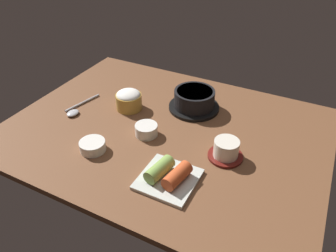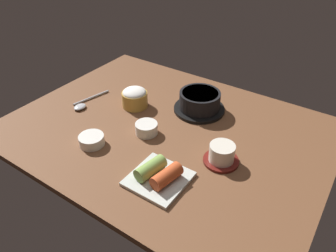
{
  "view_description": "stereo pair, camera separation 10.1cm",
  "coord_description": "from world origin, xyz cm",
  "px_view_note": "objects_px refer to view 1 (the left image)",
  "views": [
    {
      "loc": [
        39.3,
        -74.85,
        63.62
      ],
      "look_at": [
        2.0,
        -2.0,
        5.0
      ],
      "focal_mm": 34.63,
      "sensor_mm": 36.0,
      "label": 1
    },
    {
      "loc": [
        47.95,
        -69.72,
        63.62
      ],
      "look_at": [
        2.0,
        -2.0,
        5.0
      ],
      "focal_mm": 34.63,
      "sensor_mm": 36.0,
      "label": 2
    }
  ],
  "objects_px": {
    "banchan_cup_center": "(146,130)",
    "spoon": "(76,110)",
    "tea_cup_with_saucer": "(226,150)",
    "kimchi_plate": "(168,176)",
    "side_bowl_near": "(93,146)",
    "stone_pot": "(194,100)",
    "rice_bowl": "(129,99)"
  },
  "relations": [
    {
      "from": "banchan_cup_center",
      "to": "spoon",
      "type": "xyz_separation_m",
      "value": [
        -0.29,
        0.0,
        -0.01
      ]
    },
    {
      "from": "tea_cup_with_saucer",
      "to": "spoon",
      "type": "height_order",
      "value": "tea_cup_with_saucer"
    },
    {
      "from": "kimchi_plate",
      "to": "side_bowl_near",
      "type": "bearing_deg",
      "value": 177.55
    },
    {
      "from": "spoon",
      "to": "side_bowl_near",
      "type": "bearing_deg",
      "value": -37.72
    },
    {
      "from": "stone_pot",
      "to": "banchan_cup_center",
      "type": "height_order",
      "value": "stone_pot"
    },
    {
      "from": "rice_bowl",
      "to": "banchan_cup_center",
      "type": "distance_m",
      "value": 0.17
    },
    {
      "from": "tea_cup_with_saucer",
      "to": "side_bowl_near",
      "type": "bearing_deg",
      "value": -157.56
    },
    {
      "from": "rice_bowl",
      "to": "spoon",
      "type": "xyz_separation_m",
      "value": [
        -0.15,
        -0.1,
        -0.03
      ]
    },
    {
      "from": "tea_cup_with_saucer",
      "to": "stone_pot",
      "type": "bearing_deg",
      "value": 132.75
    },
    {
      "from": "tea_cup_with_saucer",
      "to": "spoon",
      "type": "xyz_separation_m",
      "value": [
        -0.54,
        -0.0,
        -0.02
      ]
    },
    {
      "from": "spoon",
      "to": "banchan_cup_center",
      "type": "bearing_deg",
      "value": -0.99
    },
    {
      "from": "side_bowl_near",
      "to": "spoon",
      "type": "bearing_deg",
      "value": 142.28
    },
    {
      "from": "kimchi_plate",
      "to": "side_bowl_near",
      "type": "distance_m",
      "value": 0.26
    },
    {
      "from": "kimchi_plate",
      "to": "spoon",
      "type": "bearing_deg",
      "value": 160.72
    },
    {
      "from": "rice_bowl",
      "to": "tea_cup_with_saucer",
      "type": "bearing_deg",
      "value": -13.93
    },
    {
      "from": "rice_bowl",
      "to": "spoon",
      "type": "relative_size",
      "value": 0.53
    },
    {
      "from": "stone_pot",
      "to": "side_bowl_near",
      "type": "height_order",
      "value": "stone_pot"
    },
    {
      "from": "tea_cup_with_saucer",
      "to": "kimchi_plate",
      "type": "distance_m",
      "value": 0.19
    },
    {
      "from": "banchan_cup_center",
      "to": "side_bowl_near",
      "type": "distance_m",
      "value": 0.17
    },
    {
      "from": "stone_pot",
      "to": "spoon",
      "type": "height_order",
      "value": "stone_pot"
    },
    {
      "from": "stone_pot",
      "to": "side_bowl_near",
      "type": "xyz_separation_m",
      "value": [
        -0.17,
        -0.35,
        -0.02
      ]
    },
    {
      "from": "stone_pot",
      "to": "spoon",
      "type": "relative_size",
      "value": 1.04
    },
    {
      "from": "stone_pot",
      "to": "side_bowl_near",
      "type": "distance_m",
      "value": 0.39
    },
    {
      "from": "stone_pot",
      "to": "banchan_cup_center",
      "type": "relative_size",
      "value": 2.5
    },
    {
      "from": "tea_cup_with_saucer",
      "to": "banchan_cup_center",
      "type": "distance_m",
      "value": 0.26
    },
    {
      "from": "stone_pot",
      "to": "tea_cup_with_saucer",
      "type": "distance_m",
      "value": 0.27
    },
    {
      "from": "rice_bowl",
      "to": "kimchi_plate",
      "type": "height_order",
      "value": "rice_bowl"
    },
    {
      "from": "banchan_cup_center",
      "to": "side_bowl_near",
      "type": "bearing_deg",
      "value": -126.54
    },
    {
      "from": "spoon",
      "to": "stone_pot",
      "type": "bearing_deg",
      "value": 29.72
    },
    {
      "from": "tea_cup_with_saucer",
      "to": "banchan_cup_center",
      "type": "bearing_deg",
      "value": -177.78
    },
    {
      "from": "banchan_cup_center",
      "to": "kimchi_plate",
      "type": "distance_m",
      "value": 0.21
    },
    {
      "from": "stone_pot",
      "to": "kimchi_plate",
      "type": "relative_size",
      "value": 1.21
    }
  ]
}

